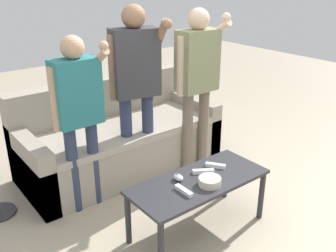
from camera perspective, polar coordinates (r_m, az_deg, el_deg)
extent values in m
plane|color=tan|center=(3.18, 7.46, -14.13)|extent=(12.00, 12.00, 0.00)
cube|color=#9E9384|center=(3.86, -6.94, -3.41)|extent=(1.95, 0.85, 0.42)
cube|color=#AA9F8F|center=(3.71, -6.56, -0.45)|extent=(1.67, 0.73, 0.06)
cube|color=#9E9384|center=(3.97, -9.78, 3.92)|extent=(1.95, 0.18, 0.45)
cube|color=#9E9384|center=(3.50, -19.78, -6.03)|extent=(0.14, 0.85, 0.58)
cube|color=#9E9384|center=(4.32, 3.28, 0.79)|extent=(0.14, 0.85, 0.58)
cube|color=#2D2D33|center=(2.85, 4.64, -8.26)|extent=(1.07, 0.46, 0.03)
cylinder|color=#2D2D33|center=(2.59, -1.06, -17.78)|extent=(0.04, 0.04, 0.42)
cylinder|color=#2D2D33|center=(3.18, 13.77, -10.04)|extent=(0.04, 0.04, 0.42)
cylinder|color=#2D2D33|center=(2.85, -5.98, -13.65)|extent=(0.04, 0.04, 0.42)
cylinder|color=#2D2D33|center=(3.40, 8.59, -7.37)|extent=(0.04, 0.04, 0.42)
cylinder|color=beige|center=(2.78, 6.26, -8.24)|extent=(0.16, 0.16, 0.06)
ellipsoid|color=white|center=(2.82, 1.56, -7.69)|extent=(0.06, 0.09, 0.05)
cylinder|color=#4C4C51|center=(2.82, 1.41, -7.12)|extent=(0.02, 0.02, 0.01)
cylinder|color=#2D3856|center=(3.20, -13.98, -6.36)|extent=(0.09, 0.09, 0.75)
cylinder|color=#2D3856|center=(3.27, -11.02, -5.41)|extent=(0.09, 0.09, 0.75)
cube|color=#28757A|center=(2.99, -13.49, 4.93)|extent=(0.36, 0.20, 0.52)
sphere|color=tan|center=(2.91, -14.10, 11.33)|extent=(0.18, 0.18, 0.18)
cylinder|color=tan|center=(2.93, -16.58, 3.75)|extent=(0.07, 0.07, 0.49)
cylinder|color=#28757A|center=(3.04, -10.63, 7.41)|extent=(0.07, 0.07, 0.25)
cylinder|color=tan|center=(2.95, -10.17, 9.98)|extent=(0.06, 0.24, 0.19)
sphere|color=tan|center=(2.87, -9.60, 11.74)|extent=(0.07, 0.07, 0.07)
cylinder|color=#2D3856|center=(3.51, -6.17, -2.23)|extent=(0.11, 0.11, 0.85)
cylinder|color=#2D3856|center=(3.58, -3.00, -1.61)|extent=(0.11, 0.11, 0.85)
cube|color=#38383D|center=(3.31, -4.95, 9.41)|extent=(0.44, 0.29, 0.58)
sphere|color=#936B4C|center=(3.25, -5.18, 15.98)|extent=(0.20, 0.20, 0.20)
cylinder|color=#936B4C|center=(3.25, -8.26, 8.54)|extent=(0.07, 0.07, 0.55)
cylinder|color=#38383D|center=(3.37, -1.77, 11.63)|extent=(0.07, 0.07, 0.28)
cylinder|color=#936B4C|center=(3.25, -0.98, 13.74)|extent=(0.11, 0.23, 0.26)
sphere|color=#936B4C|center=(3.14, -0.10, 15.02)|extent=(0.08, 0.08, 0.08)
cylinder|color=#756656|center=(3.69, 2.92, -1.07)|extent=(0.10, 0.10, 0.82)
cylinder|color=#756656|center=(3.82, 5.26, -0.31)|extent=(0.10, 0.10, 0.82)
cube|color=gray|center=(3.54, 4.42, 9.68)|extent=(0.39, 0.21, 0.56)
sphere|color=beige|center=(3.48, 4.61, 15.64)|extent=(0.20, 0.20, 0.20)
cylinder|color=beige|center=(3.42, 1.94, 8.84)|extent=(0.07, 0.07, 0.53)
cylinder|color=gray|center=(3.65, 6.81, 11.71)|extent=(0.07, 0.07, 0.27)
cylinder|color=beige|center=(3.57, 7.76, 14.13)|extent=(0.07, 0.26, 0.20)
sphere|color=beige|center=(3.51, 8.72, 15.79)|extent=(0.08, 0.08, 0.08)
cube|color=white|center=(2.69, 2.37, -9.65)|extent=(0.04, 0.16, 0.03)
cylinder|color=silver|center=(2.70, 1.97, -9.08)|extent=(0.01, 0.01, 0.00)
cube|color=silver|center=(2.65, 3.07, -9.78)|extent=(0.02, 0.02, 0.00)
cube|color=white|center=(3.02, 7.09, -5.88)|extent=(0.12, 0.15, 0.03)
cylinder|color=silver|center=(3.02, 6.59, -5.52)|extent=(0.01, 0.01, 0.00)
cube|color=silver|center=(3.01, 7.98, -5.71)|extent=(0.02, 0.02, 0.00)
cube|color=white|center=(2.93, 5.29, -6.77)|extent=(0.16, 0.12, 0.03)
cylinder|color=silver|center=(2.92, 4.73, -6.52)|extent=(0.01, 0.01, 0.00)
cube|color=silver|center=(2.93, 6.26, -6.43)|extent=(0.02, 0.02, 0.00)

